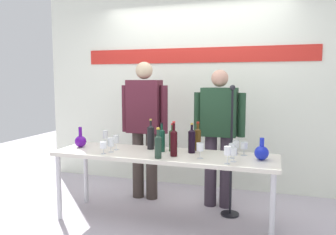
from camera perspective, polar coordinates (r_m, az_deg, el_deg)
The scene contains 25 objects.
ground_plane at distance 3.65m, azimuth -0.76°, elevation -17.40°, with size 10.00×10.00×0.00m, color #B7AEBA.
back_wall at distance 4.65m, azimuth 4.63°, elevation 6.74°, with size 4.52×0.11×3.00m.
display_table at distance 3.44m, azimuth -0.78°, elevation -7.07°, with size 2.27×0.63×0.73m.
decanter_blue_left at distance 3.84m, azimuth -14.65°, elevation -3.86°, with size 0.13×0.13×0.22m.
decanter_blue_right at distance 3.25m, azimuth 15.63°, elevation -5.72°, with size 0.13×0.13×0.21m.
presenter_left at distance 4.12m, azimuth -4.02°, elevation -0.70°, with size 0.60×0.22×1.69m.
presenter_right at distance 3.89m, azimuth 8.66°, elevation -2.12°, with size 0.59×0.22×1.59m.
wine_bottle_0 at distance 3.60m, azimuth -2.95°, elevation -3.22°, with size 0.08×0.08×0.33m.
wine_bottle_1 at distance 3.48m, azimuth -1.07°, elevation -3.72°, with size 0.07×0.07×0.30m.
wine_bottle_2 at distance 3.55m, azimuth 5.08°, elevation -3.52°, with size 0.07×0.07×0.30m.
wine_bottle_3 at distance 3.51m, azimuth 0.76°, elevation -3.70°, with size 0.07×0.07×0.29m.
wine_bottle_4 at distance 3.27m, azimuth 0.99°, elevation -4.14°, with size 0.07×0.07×0.34m.
wine_bottle_5 at distance 3.43m, azimuth 4.06°, elevation -3.85°, with size 0.07×0.07×0.31m.
wine_bottle_6 at distance 3.18m, azimuth -1.70°, elevation -4.77°, with size 0.07×0.07×0.29m.
wine_glass_left_0 at distance 3.43m, azimuth -10.94°, elevation -4.65°, with size 0.07×0.07×0.12m.
wine_glass_left_1 at distance 3.89m, azimuth -10.60°, elevation -2.92°, with size 0.06×0.06×0.17m.
wine_glass_left_2 at distance 3.61m, azimuth -8.82°, elevation -3.71°, with size 0.06×0.06×0.16m.
wine_glass_left_3 at distance 3.50m, azimuth -9.70°, elevation -4.19°, with size 0.07×0.07×0.15m.
wine_glass_right_0 at distance 3.39m, azimuth 12.82°, elevation -4.73°, with size 0.07×0.07×0.13m.
wine_glass_right_1 at distance 3.12m, azimuth 11.10°, elevation -5.76°, with size 0.06×0.06×0.13m.
wine_glass_right_2 at distance 3.02m, azimuth 10.10°, elevation -5.65°, with size 0.06×0.06×0.16m.
wine_glass_right_3 at distance 3.46m, azimuth 11.45°, elevation -4.49°, with size 0.07×0.07×0.13m.
wine_glass_right_4 at distance 3.19m, azimuth 5.48°, elevation -5.06°, with size 0.07×0.07×0.15m.
wine_glass_right_5 at distance 3.24m, azimuth 10.82°, elevation -5.04°, with size 0.06×0.06×0.14m.
microphone_stand at distance 3.74m, azimuth 10.62°, elevation -9.32°, with size 0.20×0.20×1.42m.
Camera 1 is at (1.07, -3.16, 1.48)m, focal length 35.84 mm.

